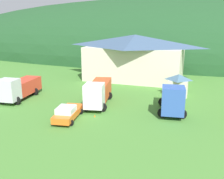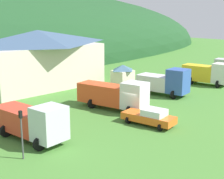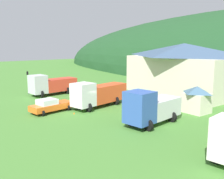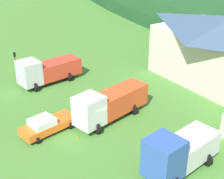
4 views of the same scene
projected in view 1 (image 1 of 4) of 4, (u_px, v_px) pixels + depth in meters
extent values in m
plane|color=#477F33|center=(95.00, 111.00, 31.96)|extent=(200.00, 200.00, 0.00)
ellipsoid|color=#1E4723|center=(162.00, 55.00, 82.61)|extent=(175.89, 60.00, 34.76)
cube|color=beige|center=(135.00, 63.00, 48.19)|extent=(17.09, 9.78, 6.10)
pyramid|color=#3D5675|center=(135.00, 41.00, 47.11)|extent=(18.46, 10.56, 2.13)
cube|color=beige|center=(178.00, 88.00, 38.06)|extent=(2.72, 2.48, 2.37)
pyramid|color=#42667F|center=(179.00, 77.00, 37.65)|extent=(2.94, 2.67, 0.83)
cube|color=silver|center=(8.00, 90.00, 33.90)|extent=(2.67, 2.47, 2.82)
cube|color=black|center=(7.00, 86.00, 33.64)|extent=(1.49, 1.91, 0.90)
cube|color=red|center=(25.00, 86.00, 37.62)|extent=(3.00, 5.66, 1.95)
cylinder|color=black|center=(17.00, 101.00, 34.03)|extent=(1.10, 0.30, 1.10)
cylinder|color=black|center=(2.00, 100.00, 34.51)|extent=(1.10, 0.30, 1.10)
cylinder|color=black|center=(35.00, 92.00, 38.40)|extent=(1.10, 0.30, 1.10)
cylinder|color=black|center=(22.00, 91.00, 38.88)|extent=(1.10, 0.30, 1.10)
cube|color=white|center=(94.00, 96.00, 31.27)|extent=(2.70, 2.84, 2.87)
cube|color=black|center=(94.00, 91.00, 30.98)|extent=(1.58, 2.15, 0.92)
cube|color=#E04C23|center=(100.00, 89.00, 35.35)|extent=(3.38, 6.23, 2.19)
cylinder|color=black|center=(102.00, 107.00, 31.51)|extent=(1.10, 0.30, 1.10)
cylinder|color=black|center=(87.00, 107.00, 31.77)|extent=(1.10, 0.30, 1.10)
cylinder|color=black|center=(108.00, 96.00, 36.35)|extent=(1.10, 0.30, 1.10)
cylinder|color=black|center=(95.00, 95.00, 36.60)|extent=(1.10, 0.30, 1.10)
cube|color=#3356AD|center=(173.00, 100.00, 29.06)|extent=(2.78, 2.71, 3.11)
cube|color=black|center=(173.00, 95.00, 28.77)|extent=(1.58, 2.08, 1.00)
cube|color=silver|center=(172.00, 97.00, 32.45)|extent=(3.07, 4.76, 1.93)
cylinder|color=black|center=(182.00, 114.00, 29.26)|extent=(1.10, 0.30, 1.10)
cylinder|color=black|center=(162.00, 113.00, 29.66)|extent=(1.10, 0.30, 1.10)
cylinder|color=black|center=(180.00, 103.00, 33.14)|extent=(1.10, 0.30, 1.10)
cylinder|color=black|center=(163.00, 102.00, 33.54)|extent=(1.10, 0.30, 1.10)
cube|color=orange|center=(68.00, 113.00, 29.09)|extent=(2.78, 5.49, 0.70)
cube|color=silver|center=(66.00, 110.00, 28.32)|extent=(2.12, 2.36, 0.62)
cylinder|color=black|center=(71.00, 123.00, 27.34)|extent=(0.68, 0.24, 0.68)
cylinder|color=black|center=(55.00, 122.00, 27.63)|extent=(0.68, 0.24, 0.68)
cylinder|color=black|center=(80.00, 111.00, 30.74)|extent=(0.68, 0.24, 0.68)
cylinder|color=black|center=(66.00, 110.00, 31.02)|extent=(0.68, 0.24, 0.68)
cone|color=orange|center=(95.00, 117.00, 29.95)|extent=(0.36, 0.36, 0.50)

